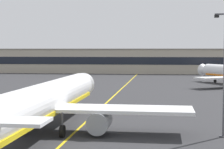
% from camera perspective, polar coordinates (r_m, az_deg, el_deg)
% --- Properties ---
extents(taxiway_centreline, '(3.46, 179.98, 0.01)m').
position_cam_1_polar(taxiway_centreline, '(58.64, -1.88, -5.16)').
color(taxiway_centreline, yellow).
rests_on(taxiway_centreline, ground).
extents(airliner_foreground, '(32.09, 41.46, 11.65)m').
position_cam_1_polar(airliner_foreground, '(42.48, -10.09, -4.01)').
color(airliner_foreground, white).
rests_on(airliner_foreground, ground).
extents(terminal_building, '(148.13, 12.40, 9.41)m').
position_cam_1_polar(terminal_building, '(149.39, 3.95, 2.01)').
color(terminal_building, '#B2A893').
rests_on(terminal_building, ground).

